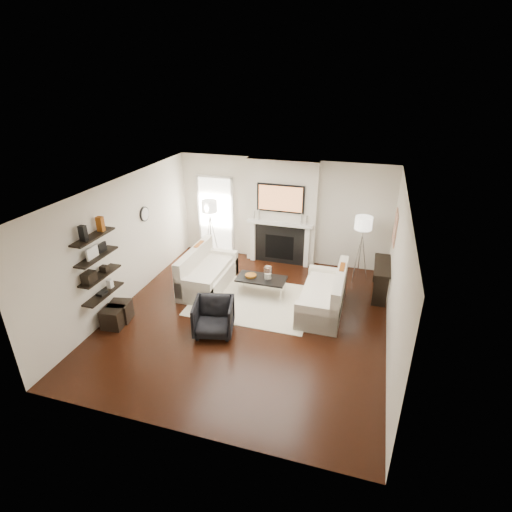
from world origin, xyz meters
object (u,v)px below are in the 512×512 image
(loveseat_left_base, at_px, (209,279))
(armchair, at_px, (214,316))
(lamp_right_shade, at_px, (364,223))
(coffee_table, at_px, (261,279))
(ottoman_near, at_px, (120,311))
(loveseat_right_base, at_px, (322,301))
(lamp_left_shade, at_px, (209,206))

(loveseat_left_base, distance_m, armchair, 1.85)
(loveseat_left_base, bearing_deg, armchair, -64.01)
(lamp_right_shade, bearing_deg, coffee_table, -145.48)
(lamp_right_shade, bearing_deg, armchair, -129.41)
(coffee_table, bearing_deg, ottoman_near, -143.89)
(loveseat_right_base, relative_size, armchair, 2.38)
(loveseat_left_base, height_order, armchair, armchair)
(coffee_table, xyz_separation_m, lamp_right_shade, (2.05, 1.41, 1.05))
(loveseat_left_base, height_order, ottoman_near, loveseat_left_base)
(loveseat_left_base, distance_m, lamp_right_shade, 3.83)
(coffee_table, relative_size, lamp_right_shade, 2.75)
(lamp_left_shade, bearing_deg, ottoman_near, -100.49)
(coffee_table, height_order, armchair, armchair)
(loveseat_right_base, relative_size, lamp_left_shade, 4.50)
(ottoman_near, bearing_deg, loveseat_left_base, 56.53)
(loveseat_left_base, height_order, loveseat_right_base, same)
(loveseat_right_base, distance_m, armchair, 2.36)
(loveseat_right_base, distance_m, coffee_table, 1.44)
(loveseat_left_base, height_order, lamp_right_shade, lamp_right_shade)
(coffee_table, bearing_deg, lamp_left_shade, 140.12)
(loveseat_right_base, xyz_separation_m, coffee_table, (-1.41, 0.26, 0.19))
(lamp_right_shade, height_order, ottoman_near, lamp_right_shade)
(loveseat_right_base, xyz_separation_m, armchair, (-1.88, -1.40, 0.17))
(armchair, xyz_separation_m, lamp_left_shade, (-1.37, 3.21, 1.07))
(loveseat_left_base, xyz_separation_m, armchair, (0.81, -1.66, 0.17))
(coffee_table, height_order, lamp_right_shade, lamp_right_shade)
(coffee_table, xyz_separation_m, armchair, (-0.48, -1.66, -0.02))
(lamp_left_shade, bearing_deg, loveseat_right_base, -29.02)
(loveseat_left_base, relative_size, ottoman_near, 4.50)
(lamp_right_shade, bearing_deg, lamp_left_shade, 177.98)
(loveseat_left_base, xyz_separation_m, coffee_table, (1.28, 0.01, 0.19))
(armchair, height_order, lamp_right_shade, lamp_right_shade)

